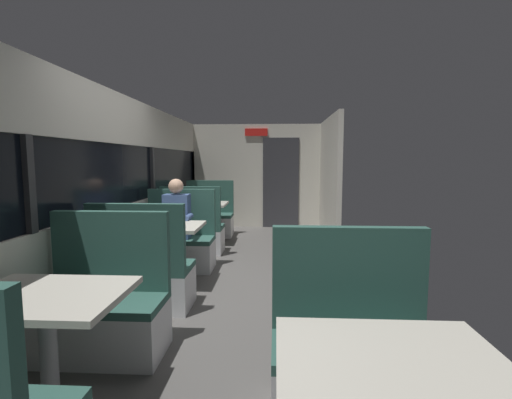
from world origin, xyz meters
name	(u,v)px	position (x,y,z in m)	size (l,w,h in m)	color
ground_plane	(237,293)	(0.00, 0.00, -0.01)	(3.30, 9.20, 0.02)	#514F4C
carriage_window_panel_left	(110,195)	(-1.45, 0.00, 1.11)	(0.09, 8.48, 2.30)	beige
carriage_end_bulkhead	(259,177)	(0.06, 4.19, 1.14)	(2.90, 0.11, 2.30)	beige
carriage_aisle_panel_right	(329,179)	(1.45, 3.00, 1.15)	(0.08, 2.40, 2.30)	beige
dining_table_near_window	(46,310)	(-0.89, -2.09, 0.64)	(0.90, 0.70, 0.74)	#9E9EA3
bench_near_window_facing_entry	(104,312)	(-0.89, -1.39, 0.33)	(0.95, 0.50, 1.10)	silver
dining_table_mid_window	(164,233)	(-0.89, 0.17, 0.64)	(0.90, 0.70, 0.74)	#9E9EA3
bench_mid_window_facing_end	(143,277)	(-0.89, -0.53, 0.33)	(0.95, 0.50, 1.10)	silver
bench_mid_window_facing_entry	(179,245)	(-0.89, 0.87, 0.33)	(0.95, 0.50, 1.10)	silver
dining_table_far_window	(202,208)	(-0.89, 2.43, 0.64)	(0.90, 0.70, 0.74)	#9E9EA3
bench_far_window_facing_end	(193,233)	(-0.89, 1.73, 0.33)	(0.95, 0.50, 1.10)	silver
bench_far_window_facing_entry	(209,219)	(-0.89, 3.13, 0.33)	(0.95, 0.50, 1.10)	silver
dining_table_front_aisle	(390,382)	(0.89, -2.69, 0.64)	(0.90, 0.70, 0.74)	#9E9EA3
bench_front_aisle_facing_entry	(352,360)	(0.89, -1.99, 0.33)	(0.95, 0.50, 1.10)	silver
seated_passenger	(178,232)	(-0.89, 0.80, 0.54)	(0.47, 0.55, 1.26)	#26262D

